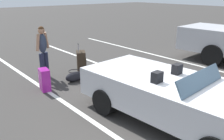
{
  "coord_description": "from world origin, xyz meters",
  "views": [
    {
      "loc": [
        2.69,
        -3.96,
        2.68
      ],
      "look_at": [
        -1.79,
        -0.19,
        0.75
      ],
      "focal_mm": 38.85,
      "sensor_mm": 36.0,
      "label": 1
    }
  ],
  "objects": [
    {
      "name": "duffel_bag",
      "position": [
        -3.43,
        -0.31,
        0.16
      ],
      "size": [
        0.38,
        0.64,
        0.34
      ],
      "rotation": [
        0.0,
        0.0,
        4.73
      ],
      "color": "black",
      "rests_on": "ground_plane"
    },
    {
      "name": "traveler_person",
      "position": [
        -4.34,
        -0.87,
        0.93
      ],
      "size": [
        0.35,
        0.58,
        1.65
      ],
      "rotation": [
        0.0,
        0.0,
        0.47
      ],
      "color": "#1E2338",
      "rests_on": "ground_plane"
    },
    {
      "name": "convertible_car",
      "position": [
        0.21,
        0.02,
        0.59
      ],
      "size": [
        4.26,
        2.07,
        1.24
      ],
      "rotation": [
        0.0,
        0.0,
        0.08
      ],
      "color": "silver",
      "rests_on": "ground_plane"
    },
    {
      "name": "suitcase_medium_bright",
      "position": [
        -3.36,
        -1.33,
        0.31
      ],
      "size": [
        0.44,
        0.31,
        0.62
      ],
      "rotation": [
        0.0,
        0.0,
        1.38
      ],
      "color": "#991E8C",
      "rests_on": "ground_plane"
    },
    {
      "name": "suitcase_large_black",
      "position": [
        -4.0,
        0.31,
        0.37
      ],
      "size": [
        0.56,
        0.48,
        1.0
      ],
      "rotation": [
        0.0,
        0.0,
        1.06
      ],
      "color": "#2D2319",
      "rests_on": "ground_plane"
    },
    {
      "name": "lot_line_mid",
      "position": [
        0.0,
        1.37,
        0.0
      ],
      "size": [
        18.0,
        0.12,
        0.01
      ],
      "primitive_type": "cube",
      "color": "silver",
      "rests_on": "ground_plane"
    },
    {
      "name": "ground_plane",
      "position": [
        0.0,
        0.0,
        0.0
      ],
      "size": [
        80.0,
        80.0,
        0.0
      ],
      "primitive_type": "plane",
      "color": "#383533"
    }
  ]
}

